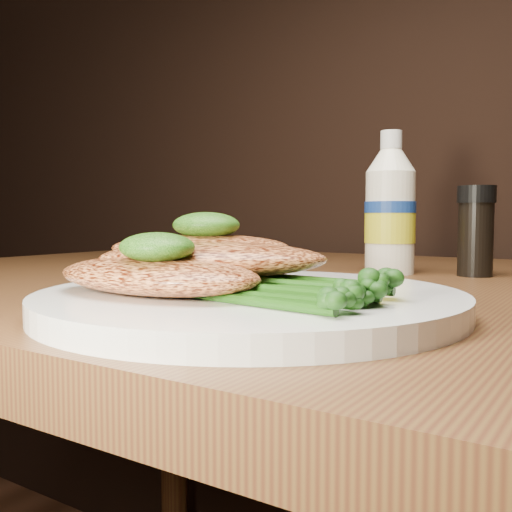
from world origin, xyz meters
The scene contains 9 objects.
plate centered at (0.04, 0.81, 0.76)m, with size 0.30×0.30×0.02m, color white.
chicken_front centered at (0.00, 0.76, 0.78)m, with size 0.16×0.09×0.03m, color #E18347.
chicken_mid centered at (0.02, 0.80, 0.79)m, with size 0.17×0.08×0.03m, color #E18347.
chicken_back centered at (-0.01, 0.83, 0.79)m, with size 0.14×0.07×0.02m, color #E18347.
pesto_front centered at (0.01, 0.75, 0.80)m, with size 0.05×0.05×0.02m, color #0C3307.
pesto_back centered at (-0.01, 0.83, 0.81)m, with size 0.05×0.05×0.02m, color #0C3307.
broccolini_bundle centered at (0.09, 0.79, 0.78)m, with size 0.14×0.11×0.02m, color #1B4910, non-canonical shape.
mayo_bottle centered at (0.03, 1.13, 0.83)m, with size 0.06×0.06×0.17m, color white, non-canonical shape.
pepper_grinder centered at (0.12, 1.16, 0.80)m, with size 0.04×0.04×0.10m, color black, non-canonical shape.
Camera 1 is at (0.27, 0.47, 0.82)m, focal length 40.42 mm.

